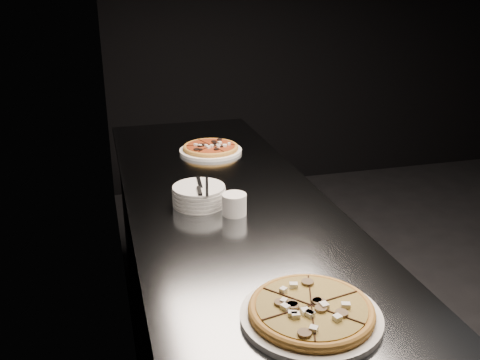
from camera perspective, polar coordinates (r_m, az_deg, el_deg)
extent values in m
cube|color=black|center=(1.74, -12.99, 10.46)|extent=(0.02, 5.00, 2.80)
cube|color=black|center=(4.94, 16.83, 16.64)|extent=(5.00, 0.02, 2.80)
cube|color=slate|center=(2.17, -0.77, -14.30)|extent=(0.70, 2.40, 0.90)
cube|color=slate|center=(1.94, -0.83, -3.14)|extent=(0.74, 2.44, 0.02)
cylinder|color=white|center=(1.35, 7.56, -14.23)|extent=(0.35, 0.35, 0.02)
cylinder|color=gold|center=(1.34, 7.59, -13.72)|extent=(0.36, 0.36, 0.01)
torus|color=gold|center=(1.34, 7.60, -13.49)|extent=(0.36, 0.36, 0.02)
cylinder|color=gold|center=(1.34, 7.62, -13.30)|extent=(0.32, 0.32, 0.01)
cylinder|color=white|center=(2.53, -3.14, 3.14)|extent=(0.29, 0.29, 0.01)
cylinder|color=gold|center=(2.53, -3.15, 3.40)|extent=(0.30, 0.30, 0.01)
torus|color=gold|center=(2.53, -3.15, 3.52)|extent=(0.31, 0.31, 0.02)
cylinder|color=#A33917|center=(2.53, -3.15, 3.62)|extent=(0.27, 0.27, 0.01)
cylinder|color=white|center=(1.96, -4.37, -2.42)|extent=(0.19, 0.19, 0.01)
cylinder|color=white|center=(1.95, -4.38, -2.04)|extent=(0.19, 0.19, 0.01)
cylinder|color=white|center=(1.95, -4.39, -1.65)|extent=(0.19, 0.19, 0.01)
cylinder|color=white|center=(1.94, -4.41, -1.26)|extent=(0.19, 0.19, 0.01)
cylinder|color=white|center=(1.94, -4.42, -0.87)|extent=(0.19, 0.19, 0.01)
cube|color=silver|center=(1.97, -4.37, -0.21)|extent=(0.03, 0.12, 0.00)
cube|color=black|center=(1.88, -4.35, -1.16)|extent=(0.02, 0.08, 0.01)
cube|color=silver|center=(1.93, -3.54, -0.65)|extent=(0.08, 0.18, 0.00)
cylinder|color=white|center=(1.86, -0.62, -2.61)|extent=(0.09, 0.09, 0.08)
cylinder|color=black|center=(1.85, -0.62, -1.78)|extent=(0.07, 0.07, 0.01)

